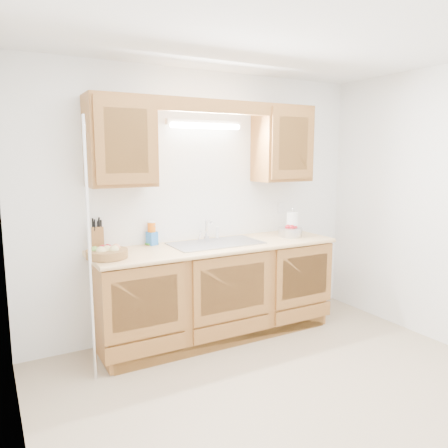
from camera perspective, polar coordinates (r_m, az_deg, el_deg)
room at (r=3.00m, az=9.77°, el=-0.03°), size 3.52×3.50×2.50m
base_cabinets at (r=4.17m, az=-1.00°, el=-8.81°), size 2.20×0.60×0.86m
countertop at (r=4.04m, az=-0.92°, el=-2.91°), size 2.30×0.63×0.04m
upper_cabinet_left at (r=3.79m, az=-13.42°, el=10.44°), size 0.55×0.33×0.75m
upper_cabinet_right at (r=4.53m, az=7.60°, el=10.32°), size 0.55×0.33×0.75m
valance at (r=3.98m, az=-1.00°, el=15.14°), size 2.20×0.05×0.12m
fluorescent_fixture at (r=4.17m, az=-2.50°, el=12.88°), size 0.76×0.08×0.08m
sink at (r=4.07m, az=-1.06°, el=-3.57°), size 0.84×0.46×0.36m
wire_shelf_pole at (r=3.38m, az=-17.12°, el=-3.58°), size 0.03×0.03×2.00m
outlet_plate at (r=4.76m, az=7.47°, el=2.11°), size 0.08×0.01×0.12m
fruit_basket at (r=3.61m, az=-15.05°, el=-3.61°), size 0.40×0.40×0.10m
knife_block at (r=3.88m, az=-16.15°, el=-1.87°), size 0.14×0.19×0.30m
orange_canister at (r=4.03m, az=-9.42°, el=-1.17°), size 0.08×0.08×0.22m
soap_bottle at (r=4.03m, az=-9.40°, el=-1.45°), size 0.11×0.11×0.18m
sponge at (r=4.05m, az=-9.40°, el=-2.59°), size 0.11×0.08×0.02m
paper_towel at (r=4.47m, az=8.90°, el=-0.05°), size 0.14×0.14×0.29m
apple_bowl at (r=4.45m, az=8.67°, el=-0.94°), size 0.30×0.30×0.12m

